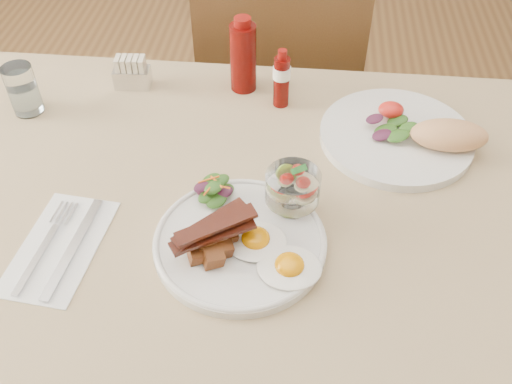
% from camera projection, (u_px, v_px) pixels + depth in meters
% --- Properties ---
extents(table, '(1.33, 0.88, 0.75)m').
position_uv_depth(table, '(257.00, 238.00, 1.05)').
color(table, '#4F3518').
rests_on(table, ground).
extents(chair_far, '(0.42, 0.42, 0.93)m').
position_uv_depth(chair_far, '(280.00, 93.00, 1.62)').
color(chair_far, '#4F3518').
rests_on(chair_far, ground).
extents(main_plate, '(0.28, 0.28, 0.02)m').
position_uv_depth(main_plate, '(240.00, 243.00, 0.92)').
color(main_plate, silver).
rests_on(main_plate, table).
extents(fried_eggs, '(0.16, 0.14, 0.03)m').
position_uv_depth(fried_eggs, '(272.00, 253.00, 0.89)').
color(fried_eggs, white).
rests_on(fried_eggs, main_plate).
extents(bacon_potato_pile, '(0.13, 0.11, 0.06)m').
position_uv_depth(bacon_potato_pile, '(213.00, 238.00, 0.88)').
color(bacon_potato_pile, brown).
rests_on(bacon_potato_pile, main_plate).
extents(side_salad, '(0.07, 0.07, 0.04)m').
position_uv_depth(side_salad, '(214.00, 191.00, 0.97)').
color(side_salad, '#1C4713').
rests_on(side_salad, main_plate).
extents(fruit_cup, '(0.09, 0.09, 0.09)m').
position_uv_depth(fruit_cup, '(293.00, 187.00, 0.93)').
color(fruit_cup, white).
rests_on(fruit_cup, main_plate).
extents(second_plate, '(0.31, 0.30, 0.07)m').
position_uv_depth(second_plate, '(409.00, 135.00, 1.10)').
color(second_plate, silver).
rests_on(second_plate, table).
extents(ketchup_bottle, '(0.07, 0.07, 0.16)m').
position_uv_depth(ketchup_bottle, '(243.00, 56.00, 1.19)').
color(ketchup_bottle, '#4F0604').
rests_on(ketchup_bottle, table).
extents(hot_sauce_bottle, '(0.05, 0.05, 0.13)m').
position_uv_depth(hot_sauce_bottle, '(282.00, 79.00, 1.16)').
color(hot_sauce_bottle, '#4F0604').
rests_on(hot_sauce_bottle, table).
extents(sugar_caddy, '(0.08, 0.05, 0.07)m').
position_uv_depth(sugar_caddy, '(132.00, 74.00, 1.23)').
color(sugar_caddy, silver).
rests_on(sugar_caddy, table).
extents(water_glass, '(0.06, 0.06, 0.10)m').
position_uv_depth(water_glass, '(24.00, 92.00, 1.15)').
color(water_glass, white).
rests_on(water_glass, table).
extents(napkin_cutlery, '(0.14, 0.23, 0.01)m').
position_uv_depth(napkin_cutlery, '(60.00, 247.00, 0.92)').
color(napkin_cutlery, white).
rests_on(napkin_cutlery, table).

